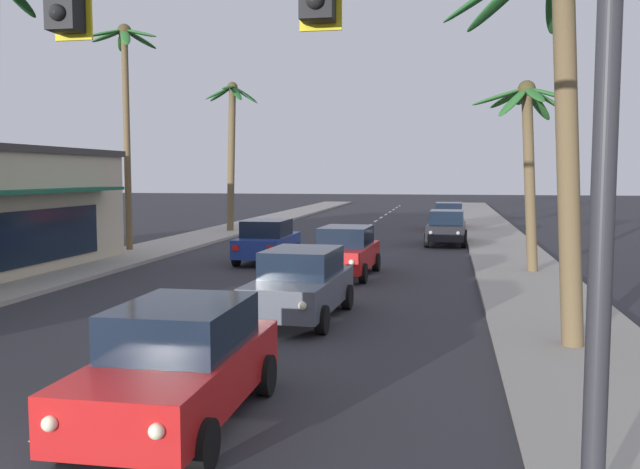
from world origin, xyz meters
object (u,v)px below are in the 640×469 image
at_px(sedan_fifth_in_queue, 345,251).
at_px(sedan_third_in_queue, 301,283).
at_px(sedan_parked_nearest_kerb, 447,227).
at_px(traffic_signal_mast, 222,30).
at_px(palm_right_second, 564,61).
at_px(palm_right_third, 528,135).
at_px(sedan_oncoming_far, 268,241).
at_px(sedan_parked_mid_kerb, 449,216).
at_px(palm_left_farthest, 232,133).
at_px(sedan_lead_at_stop_bar, 180,363).
at_px(palm_left_third, 126,90).

bearing_deg(sedan_fifth_in_queue, sedan_third_in_queue, -90.13).
distance_m(sedan_fifth_in_queue, sedan_parked_nearest_kerb, 11.68).
relative_size(traffic_signal_mast, palm_right_second, 1.33).
height_order(sedan_parked_nearest_kerb, palm_right_third, palm_right_third).
bearing_deg(palm_right_second, sedan_oncoming_far, 126.74).
bearing_deg(sedan_fifth_in_queue, sedan_parked_mid_kerb, 80.42).
xyz_separation_m(sedan_third_in_queue, palm_right_second, (5.55, -2.09, 4.75)).
bearing_deg(palm_left_farthest, palm_right_third, -43.25).
bearing_deg(traffic_signal_mast, sedan_lead_at_stop_bar, 122.90).
height_order(traffic_signal_mast, sedan_parked_mid_kerb, traffic_signal_mast).
height_order(sedan_oncoming_far, sedan_parked_mid_kerb, same).
distance_m(sedan_parked_nearest_kerb, palm_right_third, 10.90).
height_order(sedan_fifth_in_queue, palm_right_second, palm_right_second).
bearing_deg(palm_right_second, palm_right_third, 87.17).
xyz_separation_m(sedan_parked_nearest_kerb, palm_left_third, (-13.77, -6.17, 6.23)).
bearing_deg(sedan_fifth_in_queue, palm_right_second, -58.84).
bearing_deg(palm_right_second, sedan_parked_mid_kerb, 94.03).
bearing_deg(sedan_parked_nearest_kerb, palm_left_farthest, 160.36).
relative_size(palm_right_second, palm_right_third, 1.21).
bearing_deg(sedan_parked_nearest_kerb, sedan_fifth_in_queue, -106.71).
relative_size(palm_left_farthest, palm_right_third, 1.33).
xyz_separation_m(traffic_signal_mast, palm_right_third, (4.85, 17.68, -0.10)).
bearing_deg(palm_left_third, sedan_fifth_in_queue, -25.72).
distance_m(sedan_lead_at_stop_bar, sedan_parked_nearest_kerb, 25.55).
bearing_deg(sedan_parked_mid_kerb, sedan_oncoming_far, -111.95).
xyz_separation_m(sedan_lead_at_stop_bar, palm_right_third, (6.26, 15.50, 3.95)).
bearing_deg(traffic_signal_mast, sedan_parked_nearest_kerb, 85.51).
height_order(traffic_signal_mast, sedan_third_in_queue, traffic_signal_mast).
relative_size(palm_left_third, palm_right_second, 1.23).
xyz_separation_m(sedan_lead_at_stop_bar, palm_left_farthest, (-8.87, 29.73, 4.98)).
distance_m(sedan_oncoming_far, palm_right_second, 15.93).
xyz_separation_m(sedan_parked_nearest_kerb, sedan_parked_mid_kerb, (0.09, 9.25, 0.00)).
height_order(sedan_lead_at_stop_bar, palm_left_third, palm_left_third).
distance_m(sedan_third_in_queue, sedan_parked_mid_kerb, 27.71).
bearing_deg(palm_right_third, sedan_third_in_queue, -125.70).
bearing_deg(palm_left_farthest, sedan_parked_nearest_kerb, -19.64).
xyz_separation_m(traffic_signal_mast, palm_right_second, (4.33, 7.14, 0.71)).
bearing_deg(sedan_lead_at_stop_bar, sedan_third_in_queue, 88.43).
height_order(sedan_oncoming_far, palm_left_farthest, palm_left_farthest).
bearing_deg(sedan_parked_nearest_kerb, palm_left_third, -155.86).
height_order(sedan_fifth_in_queue, sedan_parked_mid_kerb, same).
relative_size(traffic_signal_mast, sedan_third_in_queue, 2.37).
bearing_deg(palm_left_farthest, palm_right_second, -59.47).
distance_m(palm_left_third, palm_right_second, 21.38).
bearing_deg(traffic_signal_mast, sedan_third_in_queue, 97.50).
bearing_deg(palm_right_third, palm_left_farthest, 136.75).
bearing_deg(sedan_parked_nearest_kerb, palm_right_third, -74.62).
bearing_deg(sedan_lead_at_stop_bar, sedan_fifth_in_queue, 89.15).
distance_m(sedan_lead_at_stop_bar, palm_left_third, 22.55).
bearing_deg(sedan_parked_mid_kerb, palm_right_second, -85.97).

